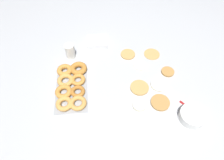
# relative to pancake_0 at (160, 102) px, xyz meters

# --- Properties ---
(ground_plane) EXTENTS (3.00, 3.00, 0.00)m
(ground_plane) POSITION_rel_pancake_0_xyz_m (-0.18, -0.14, -0.01)
(ground_plane) COLOR #B2B5BA
(pancake_0) EXTENTS (0.12, 0.12, 0.01)m
(pancake_0) POSITION_rel_pancake_0_xyz_m (0.00, 0.00, 0.00)
(pancake_0) COLOR #B27F42
(pancake_0) RESTS_ON ground_plane
(pancake_1) EXTENTS (0.11, 0.11, 0.01)m
(pancake_1) POSITION_rel_pancake_0_xyz_m (-0.41, 0.04, -0.00)
(pancake_1) COLOR tan
(pancake_1) RESTS_ON ground_plane
(pancake_2) EXTENTS (0.11, 0.11, 0.01)m
(pancake_2) POSITION_rel_pancake_0_xyz_m (-0.13, 0.03, -0.00)
(pancake_2) COLOR silver
(pancake_2) RESTS_ON ground_plane
(pancake_3) EXTENTS (0.10, 0.10, 0.01)m
(pancake_3) POSITION_rel_pancake_0_xyz_m (-0.31, -0.06, -0.00)
(pancake_3) COLOR beige
(pancake_3) RESTS_ON ground_plane
(pancake_4) EXTENTS (0.08, 0.08, 0.01)m
(pancake_4) POSITION_rel_pancake_0_xyz_m (0.01, -0.13, -0.00)
(pancake_4) COLOR beige
(pancake_4) RESTS_ON ground_plane
(pancake_5) EXTENTS (0.09, 0.09, 0.01)m
(pancake_5) POSITION_rel_pancake_0_xyz_m (-0.23, 0.11, -0.00)
(pancake_5) COLOR #B27F42
(pancake_5) RESTS_ON ground_plane
(pancake_6) EXTENTS (0.12, 0.12, 0.01)m
(pancake_6) POSITION_rel_pancake_0_xyz_m (-0.12, -0.10, -0.00)
(pancake_6) COLOR tan
(pancake_6) RESTS_ON ground_plane
(pancake_7) EXTENTS (0.10, 0.10, 0.01)m
(pancake_7) POSITION_rel_pancake_0_xyz_m (-0.42, -0.14, -0.00)
(pancake_7) COLOR tan
(pancake_7) RESTS_ON ground_plane
(donut_tray) EXTENTS (0.38, 0.20, 0.04)m
(donut_tray) POSITION_rel_pancake_0_xyz_m (-0.18, -0.54, 0.01)
(donut_tray) COLOR #93969B
(donut_tray) RESTS_ON ground_plane
(batter_bowl) EXTENTS (0.15, 0.15, 0.05)m
(batter_bowl) POSITION_rel_pancake_0_xyz_m (0.12, 0.15, 0.02)
(batter_bowl) COLOR white
(batter_bowl) RESTS_ON ground_plane
(container_stack) EXTENTS (0.12, 0.15, 0.05)m
(container_stack) POSITION_rel_pancake_0_xyz_m (-0.55, -0.35, 0.02)
(container_stack) COLOR white
(container_stack) RESTS_ON ground_plane
(paper_cup) EXTENTS (0.07, 0.07, 0.11)m
(paper_cup) POSITION_rel_pancake_0_xyz_m (-0.44, -0.54, 0.05)
(paper_cup) COLOR white
(paper_cup) RESTS_ON ground_plane
(spatula) EXTENTS (0.23, 0.19, 0.01)m
(spatula) POSITION_rel_pancake_0_xyz_m (-0.02, 0.11, -0.00)
(spatula) COLOR maroon
(spatula) RESTS_ON ground_plane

